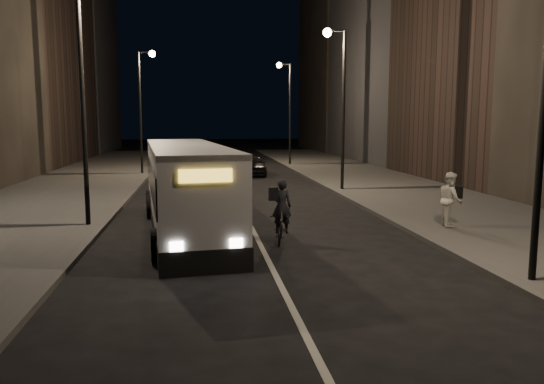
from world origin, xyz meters
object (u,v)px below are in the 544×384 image
object	(u,v)px
streetlight_right_far	(287,99)
car_far	(233,157)
streetlight_right_mid	(339,87)
streetlight_left_near	(89,70)
pedestrian_woman	(450,199)
car_mid	(188,163)
city_bus	(186,184)
streetlight_left_far	(144,95)
car_near	(253,165)
streetlight_right_near	(536,42)
cyclist_on_bicycle	(281,221)

from	to	relation	value
streetlight_right_far	car_far	world-z (taller)	streetlight_right_far
streetlight_right_mid	streetlight_left_near	world-z (taller)	same
pedestrian_woman	car_mid	distance (m)	24.21
city_bus	pedestrian_woman	xyz separation A→B (m)	(8.81, -1.20, -0.50)
streetlight_left_near	streetlight_left_far	xyz separation A→B (m)	(0.00, 18.00, 0.00)
pedestrian_woman	car_near	distance (m)	19.67
pedestrian_woman	streetlight_right_far	bearing A→B (deg)	14.96
streetlight_right_near	pedestrian_woman	distance (m)	7.47
car_mid	car_far	xyz separation A→B (m)	(3.67, 5.51, -0.02)
streetlight_left_near	car_mid	size ratio (longest dim) A/B	2.09
streetlight_right_mid	car_far	world-z (taller)	streetlight_right_mid
streetlight_right_far	city_bus	distance (m)	26.21
car_near	streetlight_right_far	bearing A→B (deg)	63.95
cyclist_on_bicycle	city_bus	bearing A→B (deg)	153.68
streetlight_right_near	streetlight_right_mid	xyz separation A→B (m)	(0.00, 16.00, 0.00)
streetlight_right_near	streetlight_left_near	size ratio (longest dim) A/B	1.00
pedestrian_woman	car_far	bearing A→B (deg)	23.31
streetlight_right_near	car_mid	xyz separation A→B (m)	(-7.90, 28.39, -4.72)
city_bus	car_far	bearing A→B (deg)	76.64
streetlight_right_mid	streetlight_left_near	bearing A→B (deg)	-143.12
streetlight_left_far	car_mid	bearing A→B (deg)	40.91
streetlight_left_near	pedestrian_woman	distance (m)	12.82
streetlight_left_near	car_far	bearing A→B (deg)	76.05
city_bus	car_near	size ratio (longest dim) A/B	2.67
city_bus	cyclist_on_bicycle	size ratio (longest dim) A/B	5.57
streetlight_right_near	city_bus	bearing A→B (deg)	136.42
cyclist_on_bicycle	pedestrian_woman	distance (m)	6.02
streetlight_right_mid	pedestrian_woman	xyz separation A→B (m)	(1.25, -10.01, -4.28)
pedestrian_woman	streetlight_left_far	bearing A→B (deg)	42.98
cyclist_on_bicycle	car_mid	xyz separation A→B (m)	(-3.23, 23.35, -0.01)
cyclist_on_bicycle	car_near	bearing A→B (deg)	97.09
streetlight_right_far	streetlight_left_far	bearing A→B (deg)	-150.64
streetlight_right_near	city_bus	xyz separation A→B (m)	(-7.56, 7.19, -3.78)
pedestrian_woman	car_near	world-z (taller)	pedestrian_woman
car_far	streetlight_right_far	bearing A→B (deg)	-18.79
streetlight_right_mid	car_mid	distance (m)	15.44
car_mid	car_far	size ratio (longest dim) A/B	0.90
car_far	city_bus	bearing A→B (deg)	-91.61
streetlight_right_mid	streetlight_left_near	distance (m)	13.33
city_bus	cyclist_on_bicycle	distance (m)	3.71
streetlight_right_far	city_bus	size ratio (longest dim) A/B	0.74
cyclist_on_bicycle	car_near	size ratio (longest dim) A/B	0.48
streetlight_left_far	cyclist_on_bicycle	size ratio (longest dim) A/B	4.13
city_bus	streetlight_right_far	bearing A→B (deg)	66.80
streetlight_left_far	pedestrian_woman	bearing A→B (deg)	-59.22
streetlight_left_far	streetlight_left_near	bearing A→B (deg)	-90.00
streetlight_right_near	pedestrian_woman	xyz separation A→B (m)	(1.25, 5.99, -4.28)
city_bus	car_mid	world-z (taller)	city_bus
streetlight_left_far	car_far	distance (m)	11.24
streetlight_right_near	car_near	bearing A→B (deg)	97.95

